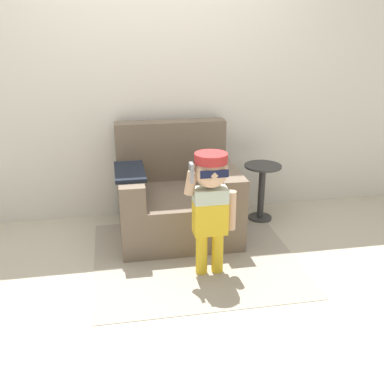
% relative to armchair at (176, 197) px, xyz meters
% --- Properties ---
extents(ground_plane, '(10.00, 10.00, 0.00)m').
position_rel_armchair_xyz_m(ground_plane, '(-0.11, -0.29, -0.31)').
color(ground_plane, '#BCB29E').
extents(wall_back, '(10.00, 0.05, 2.60)m').
position_rel_armchair_xyz_m(wall_back, '(-0.11, 0.46, 0.99)').
color(wall_back, silver).
rests_on(wall_back, ground_plane).
extents(armchair, '(0.98, 0.88, 0.90)m').
position_rel_armchair_xyz_m(armchair, '(0.00, 0.00, 0.00)').
color(armchair, '#6B5B4C').
rests_on(armchair, ground_plane).
extents(person_child, '(0.37, 0.27, 0.89)m').
position_rel_armchair_xyz_m(person_child, '(0.14, -0.73, 0.29)').
color(person_child, gold).
rests_on(person_child, ground_plane).
extents(side_table, '(0.33, 0.33, 0.52)m').
position_rel_armchair_xyz_m(side_table, '(0.79, 0.11, -0.00)').
color(side_table, '#333333').
rests_on(side_table, ground_plane).
extents(rug, '(1.52, 1.42, 0.01)m').
position_rel_armchair_xyz_m(rug, '(0.07, -0.50, -0.31)').
color(rug, '#9E9384').
rests_on(rug, ground_plane).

